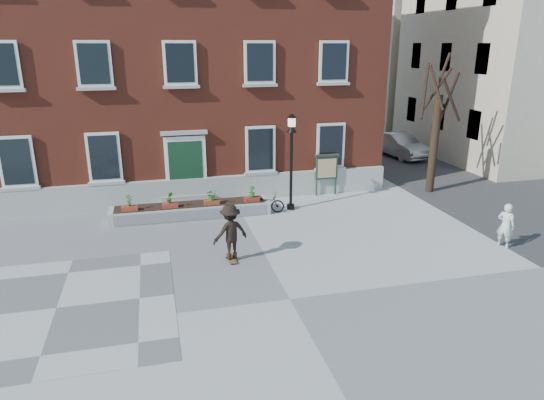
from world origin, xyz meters
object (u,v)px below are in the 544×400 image
object	(u,v)px
lamp_post	(291,149)
parked_car	(399,145)
notice_board	(327,168)
skateboarder	(230,232)
bicycle	(265,203)
bystander	(506,225)

from	to	relation	value
lamp_post	parked_car	bearing A→B (deg)	40.80
lamp_post	notice_board	bearing A→B (deg)	35.62
notice_board	skateboarder	distance (m)	7.87
notice_board	skateboarder	size ratio (longest dim) A/B	1.01
parked_car	notice_board	bearing A→B (deg)	-146.03
skateboarder	bicycle	bearing A→B (deg)	63.72
parked_car	bicycle	bearing A→B (deg)	-150.20
bystander	lamp_post	size ratio (longest dim) A/B	0.39
lamp_post	skateboarder	world-z (taller)	lamp_post
bicycle	skateboarder	distance (m)	4.69
lamp_post	notice_board	xyz separation A→B (m)	(2.08, 1.49, -1.28)
parked_car	notice_board	distance (m)	9.41
parked_car	lamp_post	size ratio (longest dim) A/B	1.09
bicycle	skateboarder	world-z (taller)	skateboarder
lamp_post	skateboarder	distance (m)	5.62
bicycle	notice_board	size ratio (longest dim) A/B	0.84
lamp_post	bicycle	bearing A→B (deg)	-171.84
bystander	skateboarder	size ratio (longest dim) A/B	0.84
parked_car	lamp_post	world-z (taller)	lamp_post
parked_car	bystander	xyz separation A→B (m)	(-3.19, -13.30, 0.07)
skateboarder	parked_car	bearing A→B (deg)	44.77
lamp_post	bystander	bearing A→B (deg)	-43.28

